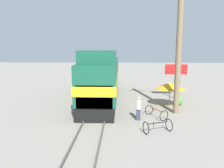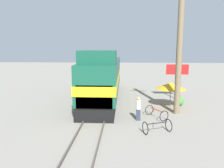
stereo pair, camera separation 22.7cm
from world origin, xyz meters
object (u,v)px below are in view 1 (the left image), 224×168
(vendor_umbrella, at_px, (170,86))
(person_bystander, at_px, (138,108))
(billboard_sign, at_px, (176,72))
(bicycle_spare, at_px, (158,126))
(locomotive, at_px, (102,79))
(utility_pole, at_px, (179,49))
(bicycle, at_px, (156,112))

(vendor_umbrella, relative_size, person_bystander, 1.50)
(billboard_sign, relative_size, person_bystander, 2.04)
(bicycle_spare, bearing_deg, locomotive, -175.92)
(billboard_sign, distance_m, bicycle_spare, 9.99)
(utility_pole, xyz_separation_m, person_bystander, (-3.09, -1.80, -4.05))
(utility_pole, height_order, person_bystander, utility_pole)
(utility_pole, relative_size, bicycle_spare, 5.45)
(utility_pole, relative_size, billboard_sign, 2.83)
(locomotive, bearing_deg, billboard_sign, 4.33)
(utility_pole, xyz_separation_m, bicycle, (-1.73, -1.16, -4.58))
(billboard_sign, xyz_separation_m, bicycle, (-2.90, -6.24, -2.29))
(vendor_umbrella, distance_m, person_bystander, 4.97)
(vendor_umbrella, height_order, bicycle_spare, vendor_umbrella)
(vendor_umbrella, bearing_deg, bicycle, -117.43)
(utility_pole, xyz_separation_m, vendor_umbrella, (-0.07, 2.04, -3.11))
(utility_pole, distance_m, billboard_sign, 5.70)
(utility_pole, bearing_deg, bicycle, -146.24)
(utility_pole, height_order, billboard_sign, utility_pole)
(locomotive, xyz_separation_m, vendor_umbrella, (6.09, -2.49, -0.22))
(locomotive, height_order, person_bystander, locomotive)
(vendor_umbrella, height_order, bicycle, vendor_umbrella)
(locomotive, distance_m, vendor_umbrella, 6.58)
(vendor_umbrella, relative_size, billboard_sign, 0.73)
(bicycle, distance_m, bicycle_spare, 2.94)
(locomotive, distance_m, utility_pole, 8.18)
(bicycle, bearing_deg, billboard_sign, -144.78)
(person_bystander, height_order, bicycle_spare, person_bystander)
(locomotive, bearing_deg, utility_pole, -36.33)
(utility_pole, xyz_separation_m, bicycle_spare, (-2.11, -4.07, -4.58))
(vendor_umbrella, distance_m, billboard_sign, 3.39)
(billboard_sign, relative_size, bicycle, 1.83)
(vendor_umbrella, height_order, billboard_sign, billboard_sign)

